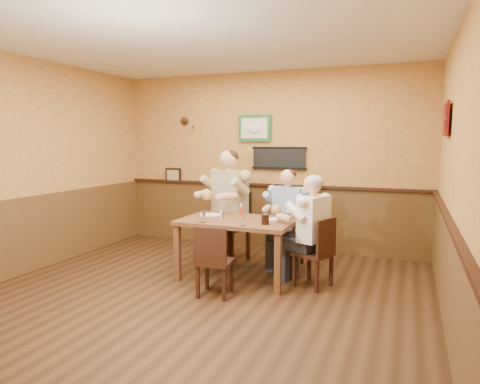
# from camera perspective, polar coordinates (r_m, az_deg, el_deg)

# --- Properties ---
(room) EXTENTS (5.02, 5.03, 2.81)m
(room) POSITION_cam_1_polar(r_m,az_deg,el_deg) (4.63, -3.82, 6.40)
(room) COLOR #311D0E
(room) RESTS_ON ground
(dining_table) EXTENTS (1.40, 0.90, 0.75)m
(dining_table) POSITION_cam_1_polar(r_m,az_deg,el_deg) (5.35, -0.30, -4.62)
(dining_table) COLOR brown
(dining_table) RESTS_ON ground
(chair_back_left) EXTENTS (0.58, 0.58, 1.00)m
(chair_back_left) POSITION_cam_1_polar(r_m,az_deg,el_deg) (6.19, -1.35, -4.52)
(chair_back_left) COLOR #331A10
(chair_back_left) RESTS_ON ground
(chair_back_right) EXTENTS (0.43, 0.43, 0.84)m
(chair_back_right) POSITION_cam_1_polar(r_m,az_deg,el_deg) (5.97, 6.40, -5.77)
(chair_back_right) COLOR #331A10
(chair_back_right) RESTS_ON ground
(chair_right_end) EXTENTS (0.50, 0.50, 0.83)m
(chair_right_end) POSITION_cam_1_polar(r_m,az_deg,el_deg) (5.16, 9.73, -7.89)
(chair_right_end) COLOR #331A10
(chair_right_end) RESTS_ON ground
(chair_near_side) EXTENTS (0.41, 0.41, 0.80)m
(chair_near_side) POSITION_cam_1_polar(r_m,az_deg,el_deg) (4.82, -3.36, -9.06)
(chair_near_side) COLOR #331A10
(chair_near_side) RESTS_ON ground
(diner_tan_shirt) EXTENTS (0.83, 0.83, 1.43)m
(diner_tan_shirt) POSITION_cam_1_polar(r_m,az_deg,el_deg) (6.15, -1.35, -2.57)
(diner_tan_shirt) COLOR #C3B686
(diner_tan_shirt) RESTS_ON ground
(diner_blue_polo) EXTENTS (0.62, 0.62, 1.20)m
(diner_blue_polo) POSITION_cam_1_polar(r_m,az_deg,el_deg) (5.94, 6.42, -4.07)
(diner_blue_polo) COLOR #86A1CA
(diner_blue_polo) RESTS_ON ground
(diner_white_elder) EXTENTS (0.71, 0.71, 1.19)m
(diner_white_elder) POSITION_cam_1_polar(r_m,az_deg,el_deg) (5.12, 9.77, -5.95)
(diner_white_elder) COLOR white
(diner_white_elder) RESTS_ON ground
(water_glass_left) EXTENTS (0.10, 0.10, 0.12)m
(water_glass_left) POSITION_cam_1_polar(r_m,az_deg,el_deg) (5.15, -5.06, -3.37)
(water_glass_left) COLOR silver
(water_glass_left) RESTS_ON dining_table
(water_glass_mid) EXTENTS (0.09, 0.09, 0.11)m
(water_glass_mid) POSITION_cam_1_polar(r_m,az_deg,el_deg) (4.94, 0.35, -3.86)
(water_glass_mid) COLOR white
(water_glass_mid) RESTS_ON dining_table
(cola_tumbler) EXTENTS (0.10, 0.10, 0.12)m
(cola_tumbler) POSITION_cam_1_polar(r_m,az_deg,el_deg) (5.00, 3.39, -3.67)
(cola_tumbler) COLOR black
(cola_tumbler) RESTS_ON dining_table
(hot_sauce_bottle) EXTENTS (0.05, 0.05, 0.18)m
(hot_sauce_bottle) POSITION_cam_1_polar(r_m,az_deg,el_deg) (5.28, 0.15, -2.75)
(hot_sauce_bottle) COLOR red
(hot_sauce_bottle) RESTS_ON dining_table
(salt_shaker) EXTENTS (0.03, 0.03, 0.09)m
(salt_shaker) POSITION_cam_1_polar(r_m,az_deg,el_deg) (5.43, -2.49, -3.01)
(salt_shaker) COLOR white
(salt_shaker) RESTS_ON dining_table
(pepper_shaker) EXTENTS (0.04, 0.04, 0.08)m
(pepper_shaker) POSITION_cam_1_polar(r_m,az_deg,el_deg) (5.43, -2.43, -3.03)
(pepper_shaker) COLOR black
(pepper_shaker) RESTS_ON dining_table
(plate_far_left) EXTENTS (0.26, 0.26, 0.02)m
(plate_far_left) POSITION_cam_1_polar(r_m,az_deg,el_deg) (5.62, -3.81, -3.04)
(plate_far_left) COLOR white
(plate_far_left) RESTS_ON dining_table
(plate_far_right) EXTENTS (0.22, 0.22, 0.01)m
(plate_far_right) POSITION_cam_1_polar(r_m,az_deg,el_deg) (5.31, 4.73, -3.64)
(plate_far_right) COLOR silver
(plate_far_right) RESTS_ON dining_table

